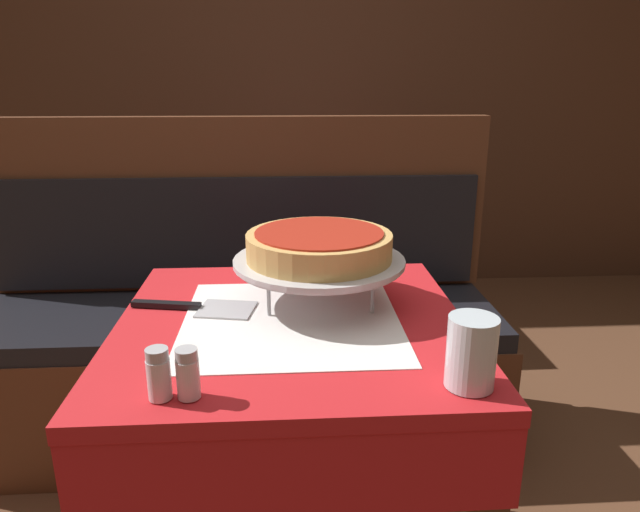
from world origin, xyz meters
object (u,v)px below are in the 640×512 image
Objects in this scene: pizza_pan_stand at (319,263)px; deep_dish_pizza at (319,245)px; pizza_server at (199,307)px; salt_shaker at (159,374)px; dining_table_front at (292,369)px; water_glass_near at (471,352)px; dining_table_rear at (302,198)px; napkin_holder at (286,254)px; booth_bench at (240,349)px; condiment_caddy at (305,172)px; pepper_shaker at (188,374)px.

deep_dish_pizza is (-0.00, 0.00, 0.04)m from pizza_pan_stand.
deep_dish_pizza is at bearing 4.27° from pizza_server.
deep_dish_pizza reaches higher than salt_shaker.
deep_dish_pizza is at bearing 54.65° from dining_table_front.
deep_dish_pizza is 0.43m from water_glass_near.
deep_dish_pizza reaches higher than dining_table_rear.
napkin_holder reaches higher than salt_shaker.
pizza_pan_stand is (0.23, -0.60, 0.50)m from booth_bench.
water_glass_near is 1.16× the size of napkin_holder.
dining_table_front is at bearing 135.27° from water_glass_near.
condiment_caddy is (0.09, 1.31, -0.00)m from napkin_holder.
pizza_pan_stand is 0.42m from water_glass_near.
salt_shaker is 1.02× the size of pepper_shaker.
dining_table_front is 0.90× the size of dining_table_rear.
napkin_holder is at bearing 116.18° from water_glass_near.
condiment_caddy is (0.03, 1.52, -0.05)m from pizza_pan_stand.
booth_bench is at bearing 87.85° from pizza_server.
booth_bench is 21.12× the size of pepper_shaker.
salt_shaker is (-0.01, -0.35, 0.04)m from pizza_server.
dining_table_front is 0.38m from salt_shaker.
condiment_caddy is (-0.19, 1.89, -0.02)m from water_glass_near.
deep_dish_pizza reaches higher than pizza_server.
water_glass_near reaches higher than dining_table_front.
napkin_holder is at bearing -93.43° from dining_table_rear.
pizza_pan_stand is 4.52× the size of pepper_shaker.
pizza_server is (-0.26, -0.02, -0.13)m from deep_dish_pizza.
water_glass_near is (0.22, -0.36, -0.03)m from pizza_pan_stand.
pizza_server is 2.31× the size of water_glass_near.
pizza_pan_stand is 3.13× the size of water_glass_near.
condiment_caddy reaches higher than dining_table_front.
napkin_holder is (-0.08, -1.37, 0.14)m from dining_table_rear.
condiment_caddy is at bearing 74.41° from booth_bench.
water_glass_near is at bearing 0.96° from pepper_shaker.
dining_table_front is 0.23m from pizza_pan_stand.
salt_shaker is at bearing -98.72° from condiment_caddy.
pizza_pan_stand reaches higher than napkin_holder.
pizza_server is 0.35m from pepper_shaker.
booth_bench is 0.74m from pizza_server.
napkin_holder is 0.58× the size of condiment_caddy.
dining_table_rear is 1.06m from booth_bench.
salt_shaker is 1.91m from condiment_caddy.
condiment_caddy reaches higher than water_glass_near.
dining_table_rear is 10.02× the size of pepper_shaker.
water_glass_near is at bearing -84.05° from dining_table_rear.
booth_bench reaches higher than condiment_caddy.
pepper_shaker is at bearing 0.00° from salt_shaker.
pizza_server is 0.30m from napkin_holder.
salt_shaker is at bearing -91.91° from booth_bench.
deep_dish_pizza is at bearing 54.33° from salt_shaker.
salt_shaker is at bearing -179.13° from water_glass_near.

